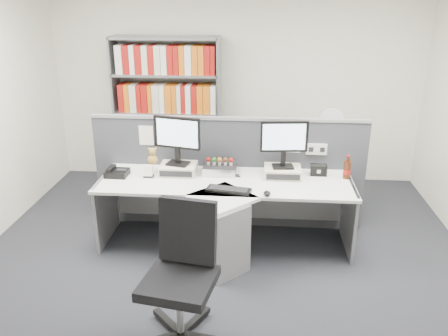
# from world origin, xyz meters

# --- Properties ---
(ground) EXTENTS (5.50, 5.50, 0.00)m
(ground) POSITION_xyz_m (0.00, 0.00, 0.00)
(ground) COLOR #303239
(ground) RESTS_ON ground
(room_shell) EXTENTS (5.04, 5.54, 2.72)m
(room_shell) POSITION_xyz_m (0.00, 0.00, 1.79)
(room_shell) COLOR white
(room_shell) RESTS_ON ground
(partition) EXTENTS (3.00, 0.08, 1.27)m
(partition) POSITION_xyz_m (0.00, 1.25, 0.65)
(partition) COLOR #3F4047
(partition) RESTS_ON ground
(desk) EXTENTS (2.60, 1.20, 0.72)m
(desk) POSITION_xyz_m (0.00, 0.60, 0.46)
(desk) COLOR white
(desk) RESTS_ON ground
(monitor_riser_left) EXTENTS (0.38, 0.31, 0.10)m
(monitor_riser_left) POSITION_xyz_m (-0.51, 0.98, 0.77)
(monitor_riser_left) COLOR beige
(monitor_riser_left) RESTS_ON desk
(monitor_riser_right) EXTENTS (0.38, 0.31, 0.10)m
(monitor_riser_right) POSITION_xyz_m (0.59, 0.98, 0.77)
(monitor_riser_right) COLOR beige
(monitor_riser_right) RESTS_ON desk
(monitor_left) EXTENTS (0.50, 0.21, 0.51)m
(monitor_left) POSITION_xyz_m (-0.51, 0.98, 1.13)
(monitor_left) COLOR black
(monitor_left) RESTS_ON monitor_riser_left
(monitor_right) EXTENTS (0.48, 0.18, 0.49)m
(monitor_right) POSITION_xyz_m (0.59, 0.98, 1.11)
(monitor_right) COLOR black
(monitor_right) RESTS_ON monitor_riser_right
(desktop_pc) EXTENTS (0.34, 0.31, 0.09)m
(desktop_pc) POSITION_xyz_m (-0.08, 1.04, 0.77)
(desktop_pc) COLOR black
(desktop_pc) RESTS_ON desk
(figurines) EXTENTS (0.29, 0.05, 0.09)m
(figurines) POSITION_xyz_m (-0.08, 1.02, 0.86)
(figurines) COLOR beige
(figurines) RESTS_ON desktop_pc
(keyboard) EXTENTS (0.45, 0.24, 0.03)m
(keyboard) POSITION_xyz_m (0.05, 0.55, 0.73)
(keyboard) COLOR black
(keyboard) RESTS_ON desk
(mouse) EXTENTS (0.07, 0.11, 0.04)m
(mouse) POSITION_xyz_m (0.42, 0.48, 0.74)
(mouse) COLOR black
(mouse) RESTS_ON desk
(desk_phone) EXTENTS (0.23, 0.21, 0.10)m
(desk_phone) POSITION_xyz_m (-1.15, 0.86, 0.76)
(desk_phone) COLOR black
(desk_phone) RESTS_ON desk
(desk_calendar) EXTENTS (0.10, 0.08, 0.12)m
(desk_calendar) POSITION_xyz_m (-0.80, 0.85, 0.77)
(desk_calendar) COLOR black
(desk_calendar) RESTS_ON desk
(plush_toy) EXTENTS (0.11, 0.11, 0.19)m
(plush_toy) POSITION_xyz_m (-0.78, 0.96, 0.90)
(plush_toy) COLOR olive
(plush_toy) RESTS_ON monitor_riser_left
(speaker) EXTENTS (0.17, 0.10, 0.11)m
(speaker) POSITION_xyz_m (0.96, 1.04, 0.78)
(speaker) COLOR black
(speaker) RESTS_ON desk
(cola_bottle) EXTENTS (0.08, 0.08, 0.25)m
(cola_bottle) POSITION_xyz_m (1.24, 0.98, 0.81)
(cola_bottle) COLOR #3F190A
(cola_bottle) RESTS_ON desk
(shelving_unit) EXTENTS (1.41, 0.40, 2.00)m
(shelving_unit) POSITION_xyz_m (-0.90, 2.44, 0.98)
(shelving_unit) COLOR gray
(shelving_unit) RESTS_ON ground
(filing_cabinet) EXTENTS (0.45, 0.61, 0.70)m
(filing_cabinet) POSITION_xyz_m (1.20, 1.99, 0.35)
(filing_cabinet) COLOR gray
(filing_cabinet) RESTS_ON ground
(desk_fan) EXTENTS (0.31, 0.18, 0.52)m
(desk_fan) POSITION_xyz_m (1.20, 1.99, 1.02)
(desk_fan) COLOR white
(desk_fan) RESTS_ON filing_cabinet
(office_chair) EXTENTS (0.71, 0.70, 1.07)m
(office_chair) POSITION_xyz_m (-0.21, -0.62, 0.57)
(office_chair) COLOR silver
(office_chair) RESTS_ON ground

